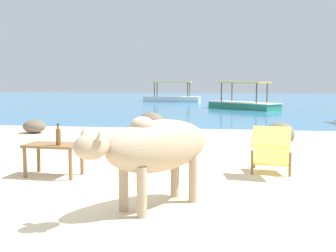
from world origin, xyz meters
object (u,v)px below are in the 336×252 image
at_px(cow, 156,147).
at_px(deck_chair_far, 271,148).
at_px(boat_white, 172,97).
at_px(low_bench_table, 54,149).
at_px(bottle, 58,137).
at_px(boat_green, 243,103).

bearing_deg(cow, deck_chair_far, 179.22).
xyz_separation_m(cow, deck_chair_far, (1.33, 1.76, -0.26)).
bearing_deg(deck_chair_far, boat_white, 19.80).
bearing_deg(low_bench_table, cow, -31.44).
bearing_deg(cow, low_bench_table, -89.26).
xyz_separation_m(bottle, boat_green, (2.84, 14.94, -0.32)).
distance_m(deck_chair_far, boat_green, 14.28).
bearing_deg(bottle, boat_white, 94.16).
bearing_deg(boat_white, deck_chair_far, 104.99).
xyz_separation_m(cow, bottle, (-1.56, 1.10, -0.07)).
bearing_deg(deck_chair_far, bottle, 110.62).
height_order(low_bench_table, deck_chair_far, deck_chair_far).
bearing_deg(bottle, cow, -35.21).
bearing_deg(deck_chair_far, low_bench_table, 108.31).
xyz_separation_m(low_bench_table, deck_chair_far, (3.00, 0.56, 0.01)).
xyz_separation_m(boat_green, boat_white, (-4.40, 6.43, 0.00)).
distance_m(cow, low_bench_table, 2.08).
bearing_deg(bottle, boat_green, 79.24).
relative_size(deck_chair_far, boat_green, 0.24).
height_order(deck_chair_far, boat_white, boat_white).
relative_size(cow, low_bench_table, 2.02).
distance_m(cow, boat_white, 22.69).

